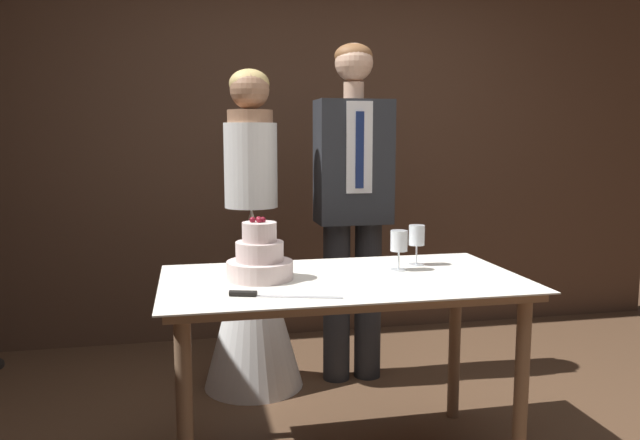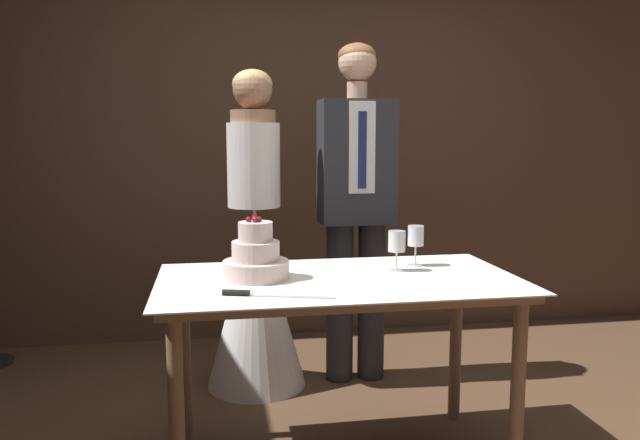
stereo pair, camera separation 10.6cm
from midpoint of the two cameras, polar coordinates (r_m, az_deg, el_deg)
The scene contains 8 objects.
wall_back at distance 4.29m, azimuth -1.71°, elevation 8.65°, with size 5.24×0.12×2.87m, color #513828.
cake_table at distance 2.56m, azimuth 0.88°, elevation -7.32°, with size 1.45×0.80×0.79m.
tiered_cake at distance 2.51m, azimuth -6.74°, elevation -3.51°, with size 0.27×0.27×0.25m.
cake_knife at distance 2.26m, azimuth -6.55°, elevation -6.80°, with size 0.40×0.14×0.02m.
wine_glass_near at distance 2.79m, azimuth 7.76°, elevation -1.59°, with size 0.07×0.07×0.18m.
wine_glass_middle at distance 2.67m, azimuth 6.10°, elevation -2.02°, with size 0.07×0.07×0.17m.
bride at distance 3.40m, azimuth -7.09°, elevation -4.88°, with size 0.54×0.54×1.71m.
groom at distance 3.42m, azimuth 2.15°, elevation 2.12°, with size 0.40×0.25×1.85m.
Camera 1 is at (-0.81, -2.18, 1.37)m, focal length 35.00 mm.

